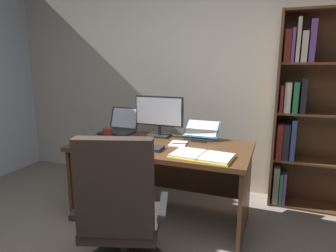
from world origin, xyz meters
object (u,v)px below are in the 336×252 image
Objects in this scene: bookshelf at (310,112)px; open_binder at (202,156)px; office_chair at (120,221)px; pen at (180,143)px; laptop at (120,127)px; coffee_mug at (108,133)px; keyboard at (140,147)px; monitor at (159,116)px; notepad at (178,144)px; reading_stand_with_book at (202,131)px; computer_mouse at (110,143)px; desk at (165,162)px.

bookshelf reaches higher than open_binder.
office_chair is 7.42× the size of pen.
laptop reaches higher than coffee_mug.
keyboard is 4.02× the size of coffee_mug.
pen is at bearing -36.95° from monitor.
pen is (-0.28, 0.28, 0.00)m from open_binder.
notepad is 1.50× the size of pen.
notepad is at bearing -148.25° from bookshelf.
office_chair is 0.96m from notepad.
coffee_mug is (-1.03, 0.25, 0.04)m from open_binder.
monitor is 0.45m from reading_stand_with_book.
coffee_mug is at bearing 155.72° from keyboard.
coffee_mug is (-1.87, -0.72, -0.20)m from bookshelf.
coffee_mug reaches higher than keyboard.
keyboard is 0.36m from notepad.
keyboard is at bearing 87.39° from office_chair.
computer_mouse reaches higher than open_binder.
pen is at bearing 1.64° from coffee_mug.
laptop is at bearing 160.70° from desk.
reading_stand_with_book is at bearing 8.32° from monitor.
laptop reaches higher than computer_mouse.
computer_mouse is at bearing -70.32° from laptop.
laptop is at bearing 109.68° from computer_mouse.
monitor is 0.49m from laptop.
notepad is (0.28, -0.22, -0.20)m from monitor.
desk is 1.51m from bookshelf.
laptop is 3.29× the size of computer_mouse.
coffee_mug is (-0.45, 0.20, 0.04)m from keyboard.
monitor is at bearing 28.62° from coffee_mug.
pen is at bearing -9.08° from desk.
office_chair is 4.95× the size of notepad.
keyboard is at bearing -24.28° from coffee_mug.
desk is 0.55m from computer_mouse.
reading_stand_with_book is 0.59m from open_binder.
pen reaches higher than notepad.
monitor is 0.54m from coffee_mug.
reading_stand_with_book is 0.33m from notepad.
bookshelf is 1.71m from keyboard.
monitor is 1.49× the size of laptop.
bookshelf is at bearing 28.42° from computer_mouse.
computer_mouse is 0.74× the size of pen.
open_binder is (0.39, 0.64, 0.31)m from office_chair.
reading_stand_with_book is 3.21× the size of coffee_mug.
open_binder is at bearing -4.97° from keyboard.
coffee_mug reaches higher than open_binder.
desk is 7.64× the size of notepad.
coffee_mug is (-0.59, -0.05, 0.25)m from desk.
pen is at bearing -113.95° from reading_stand_with_book.
monitor reaches higher than laptop.
office_chair reaches higher than laptop.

